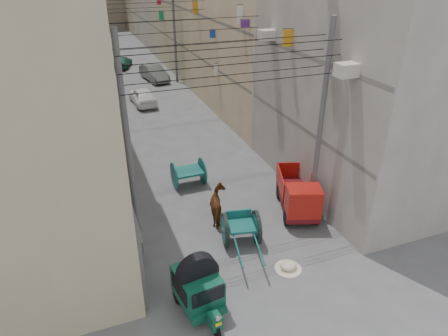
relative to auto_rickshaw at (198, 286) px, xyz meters
name	(u,v)px	position (x,y,z in m)	size (l,w,h in m)	color
building_row_left	(21,1)	(-5.60, 31.37, 5.53)	(8.00, 62.00, 14.00)	tan
shutters_left	(113,168)	(-1.53, 7.62, 0.56)	(0.18, 14.40, 2.88)	#535258
signboards	(147,62)	(2.38, 18.90, 2.50)	(8.22, 40.52, 5.67)	#C11942
ac_units	(307,26)	(6.04, 4.91, 6.50)	(0.70, 6.55, 3.35)	beige
utility_poles	(162,69)	(2.39, 14.25, 3.07)	(7.40, 22.20, 8.00)	#525254
overhead_cables	(170,25)	(2.39, 11.65, 5.83)	(7.40, 22.52, 1.12)	black
auto_rickshaw	(198,286)	(0.00, 0.00, 0.00)	(1.49, 2.31, 1.58)	black
tonga_cart	(241,228)	(2.48, 2.53, -0.25)	(1.64, 3.04, 1.30)	black
mini_truck	(299,198)	(5.47, 3.40, -0.10)	(2.32, 3.37, 1.74)	black
second_cart	(188,173)	(1.86, 7.45, -0.24)	(1.48, 1.31, 1.30)	#12524F
feed_sack	(288,266)	(3.48, 0.59, -0.78)	(0.59, 0.47, 0.30)	beige
horse	(219,206)	(2.24, 4.25, -0.23)	(0.75, 1.65, 1.40)	brown
distant_car_white	(143,96)	(2.04, 20.23, -0.30)	(1.49, 3.70, 1.26)	white
distant_car_grey	(154,73)	(4.23, 26.44, -0.26)	(1.42, 4.07, 1.34)	#515654
distant_car_green	(122,62)	(2.24, 32.37, -0.40)	(1.48, 3.64, 1.06)	#1C5347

